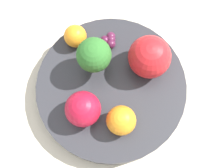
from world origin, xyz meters
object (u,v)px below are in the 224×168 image
(apple_red, at_px, (150,57))
(grape_cluster, at_px, (109,40))
(bowl, at_px, (112,89))
(broccoli, at_px, (95,55))
(orange_back, at_px, (122,120))
(orange_front, at_px, (76,36))
(apple_green, at_px, (84,109))

(apple_red, bearing_deg, grape_cluster, 57.14)
(bowl, relative_size, broccoli, 3.25)
(bowl, xyz_separation_m, apple_red, (0.03, -0.05, 0.04))
(orange_back, distance_m, grape_cluster, 0.13)
(apple_red, bearing_deg, orange_back, 155.01)
(broccoli, bearing_deg, orange_front, 35.33)
(apple_red, height_order, apple_green, apple_red)
(broccoli, distance_m, orange_back, 0.10)
(broccoli, bearing_deg, apple_green, 167.88)
(broccoli, bearing_deg, apple_red, -88.59)
(broccoli, distance_m, orange_front, 0.06)
(bowl, height_order, broccoli, broccoli)
(broccoli, xyz_separation_m, orange_back, (-0.09, -0.04, -0.02))
(broccoli, distance_m, apple_green, 0.08)
(apple_red, relative_size, grape_cluster, 2.29)
(grape_cluster, bearing_deg, apple_green, 162.33)
(apple_red, height_order, orange_back, apple_red)
(broccoli, relative_size, orange_front, 2.02)
(orange_front, bearing_deg, orange_back, -152.71)
(broccoli, bearing_deg, grape_cluster, -26.85)
(apple_red, height_order, orange_front, apple_red)
(bowl, xyz_separation_m, grape_cluster, (0.07, 0.00, 0.02))
(apple_green, height_order, orange_front, apple_green)
(bowl, bearing_deg, grape_cluster, 2.88)
(apple_green, bearing_deg, orange_front, 7.23)
(bowl, xyz_separation_m, apple_green, (-0.04, 0.04, 0.04))
(apple_green, bearing_deg, bowl, -44.16)
(bowl, height_order, orange_front, orange_front)
(apple_green, relative_size, orange_front, 1.46)
(orange_back, bearing_deg, bowl, 13.38)
(bowl, bearing_deg, broccoli, 36.85)
(apple_red, height_order, grape_cluster, apple_red)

